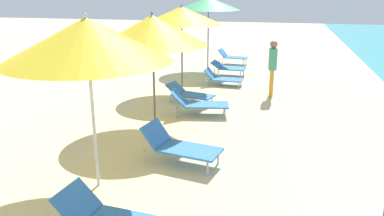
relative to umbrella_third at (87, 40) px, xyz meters
The scene contains 11 objects.
umbrella_third is the anchor object (origin of this frame).
lounger_third_shoreside 2.58m from the umbrella_third, 46.58° to the left, with size 1.53×0.90×0.71m.
umbrella_fourth 3.03m from the umbrella_third, 90.59° to the left, with size 2.48×2.48×2.63m.
lounger_fourth_shoreside 4.61m from the umbrella_third, 78.61° to the left, with size 1.55×0.87×0.64m.
umbrella_fifth 6.23m from the umbrella_third, 91.87° to the left, with size 2.45×2.45×2.68m.
lounger_fifth_shoreside 7.71m from the umbrella_third, 82.93° to the left, with size 1.29×0.63×0.55m.
lounger_fifth_inland 5.49m from the umbrella_third, 86.30° to the left, with size 1.45×0.87×0.53m.
umbrella_farthest 9.98m from the umbrella_third, 90.65° to the left, with size 2.47×2.47×2.87m.
lounger_farthest_shoreside 11.44m from the umbrella_third, 86.34° to the left, with size 1.30×0.72×0.63m.
lounger_farthest_inland 9.18m from the umbrella_third, 84.39° to the left, with size 1.30×0.79×0.53m.
person_walking_near 6.89m from the umbrella_third, 67.76° to the left, with size 0.26×0.38×1.69m.
Camera 1 is at (2.57, 1.50, 3.11)m, focal length 35.95 mm.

